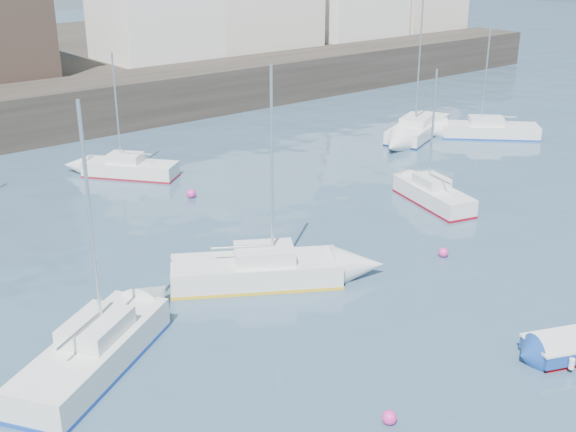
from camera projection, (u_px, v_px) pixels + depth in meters
water at (565, 392)px, 19.58m from camera, size 220.00×220.00×0.00m
quay_wall at (53, 111)px, 44.39m from camera, size 90.00×5.00×3.00m
sailboat_a at (93, 353)px, 20.43m from camera, size 5.98×4.82×7.69m
sailboat_b at (257, 270)px, 25.55m from camera, size 6.14×4.76×7.74m
sailboat_c at (433, 194)px, 33.11m from camera, size 2.66×4.88×6.13m
sailboat_d at (489, 130)px, 44.16m from camera, size 5.44×5.40×7.41m
sailboat_f at (130, 168)px, 36.90m from camera, size 4.22×4.72×6.26m
sailboat_g at (418, 128)px, 44.43m from camera, size 6.80×4.44×8.23m
buoy_near at (389, 423)px, 18.33m from camera, size 0.39×0.39×0.39m
buoy_mid at (443, 257)px, 27.82m from camera, size 0.39×0.39×0.39m
buoy_far at (191, 198)px, 34.08m from camera, size 0.44×0.44×0.44m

